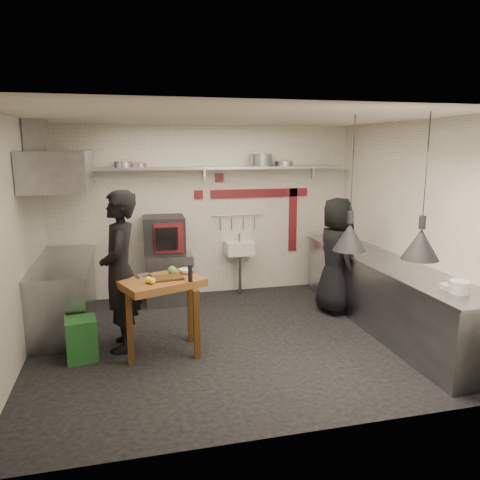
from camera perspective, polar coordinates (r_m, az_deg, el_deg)
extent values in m
plane|color=black|center=(6.18, -0.82, -12.07)|extent=(5.00, 5.00, 0.00)
plane|color=silver|center=(5.69, -0.90, 14.80)|extent=(5.00, 5.00, 0.00)
cube|color=beige|center=(7.81, -4.33, 3.52)|extent=(5.00, 0.04, 2.80)
cube|color=beige|center=(3.81, 6.29, -4.82)|extent=(5.00, 0.04, 2.80)
cube|color=beige|center=(5.76, -25.87, -0.37)|extent=(0.04, 4.20, 2.80)
cube|color=beige|center=(6.78, 20.22, 1.67)|extent=(0.04, 4.20, 2.80)
cube|color=maroon|center=(7.97, 2.45, 5.73)|extent=(1.70, 0.02, 0.14)
cube|color=maroon|center=(8.21, 6.45, 2.46)|extent=(0.14, 0.02, 1.10)
cube|color=maroon|center=(7.78, -2.54, 7.59)|extent=(0.14, 0.02, 0.14)
cube|color=maroon|center=(7.74, -5.07, 5.53)|extent=(0.14, 0.02, 0.14)
cube|color=gray|center=(7.57, -4.18, 8.75)|extent=(4.60, 0.34, 0.04)
cube|color=gray|center=(7.64, -18.69, 7.47)|extent=(0.04, 0.06, 0.24)
cube|color=gray|center=(7.72, -4.36, 8.06)|extent=(0.04, 0.06, 0.24)
cube|color=gray|center=(8.25, 8.90, 8.16)|extent=(0.04, 0.06, 0.24)
cylinder|color=gray|center=(7.46, -14.04, 8.91)|extent=(0.29, 0.29, 0.09)
cylinder|color=gray|center=(7.46, -12.22, 8.92)|extent=(0.29, 0.29, 0.07)
cylinder|color=gray|center=(7.77, 2.63, 9.72)|extent=(0.39, 0.39, 0.20)
cylinder|color=gray|center=(7.89, 5.38, 9.27)|extent=(0.30, 0.30, 0.08)
cube|color=gray|center=(7.60, -8.64, -4.50)|extent=(0.75, 0.69, 0.80)
cube|color=black|center=(7.48, -9.25, 0.66)|extent=(0.65, 0.61, 0.58)
cube|color=maroon|center=(7.17, -8.67, 0.22)|extent=(0.44, 0.04, 0.46)
cube|color=black|center=(7.14, -8.93, 0.16)|extent=(0.34, 0.02, 0.34)
cube|color=silver|center=(7.85, -0.08, -1.00)|extent=(0.46, 0.34, 0.22)
cylinder|color=gray|center=(7.81, -0.09, 0.29)|extent=(0.03, 0.03, 0.14)
cylinder|color=gray|center=(7.92, -0.02, -4.17)|extent=(0.06, 0.06, 0.66)
cylinder|color=gray|center=(7.89, -0.33, 3.05)|extent=(0.90, 0.02, 0.02)
cube|color=gray|center=(6.81, 17.21, -6.34)|extent=(0.70, 3.80, 0.90)
cube|color=gray|center=(6.68, 17.44, -2.53)|extent=(0.76, 3.90, 0.03)
cylinder|color=silver|center=(5.49, 25.16, -5.19)|extent=(0.26, 0.26, 0.13)
cylinder|color=silver|center=(5.60, 24.01, -5.22)|extent=(0.19, 0.19, 0.05)
cube|color=gray|center=(6.93, -20.60, -6.23)|extent=(0.70, 1.90, 0.90)
cube|color=gray|center=(6.81, -20.87, -2.49)|extent=(0.76, 2.00, 0.03)
cube|color=gray|center=(6.64, -21.19, 7.94)|extent=(0.78, 1.60, 0.50)
cube|color=gray|center=(6.67, -23.61, 11.22)|extent=(0.28, 0.28, 0.50)
cube|color=#1D5622|center=(5.87, -18.77, -11.36)|extent=(0.39, 0.39, 0.50)
cube|color=#482A10|center=(5.60, -8.82, -4.58)|extent=(0.38, 0.29, 0.02)
cylinder|color=black|center=(5.44, -6.08, -4.05)|extent=(0.06, 0.06, 0.20)
sphere|color=yellow|center=(5.46, -11.09, -4.79)|extent=(0.09, 0.09, 0.08)
sphere|color=yellow|center=(5.42, -10.66, -4.92)|extent=(0.10, 0.10, 0.07)
sphere|color=olive|center=(5.77, -8.28, -3.71)|extent=(0.12, 0.12, 0.11)
cube|color=gray|center=(5.74, -11.67, -4.27)|extent=(0.20, 0.17, 0.03)
imported|color=silver|center=(5.81, -6.53, -3.79)|extent=(0.21, 0.21, 0.06)
imported|color=black|center=(5.83, -14.42, -3.72)|extent=(0.53, 0.75, 1.96)
imported|color=black|center=(7.10, 11.62, -1.87)|extent=(0.57, 0.86, 1.73)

